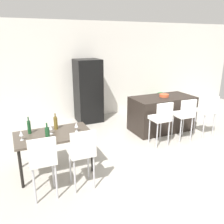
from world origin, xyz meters
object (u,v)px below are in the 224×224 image
(dining_table, at_px, (54,137))
(wine_glass_middle, at_px, (76,125))
(bar_chair_right, at_px, (208,110))
(wine_glass_near, at_px, (21,133))
(fruit_bowl, at_px, (164,95))
(wine_bottle_inner, at_px, (29,127))
(bar_chair_left, at_px, (161,117))
(dining_chair_near, at_px, (42,158))
(potted_plant, at_px, (160,100))
(bar_chair_middle, at_px, (185,113))
(refrigerator, at_px, (88,91))
(wine_bottle_left, at_px, (56,123))
(wine_bottle_far, at_px, (47,133))
(kitchen_island, at_px, (162,113))
(wine_glass_right, at_px, (51,127))
(dining_chair_far, at_px, (82,150))

(dining_table, relative_size, wine_glass_middle, 7.84)
(bar_chair_right, distance_m, wine_glass_near, 4.39)
(wine_glass_near, height_order, fruit_bowl, fruit_bowl)
(dining_table, relative_size, wine_bottle_inner, 4.27)
(bar_chair_left, bearing_deg, dining_chair_near, -163.37)
(dining_table, bearing_deg, potted_plant, 30.18)
(bar_chair_middle, relative_size, wine_glass_near, 6.03)
(dining_table, height_order, refrigerator, refrigerator)
(wine_bottle_left, xyz_separation_m, fruit_bowl, (3.01, 0.68, 0.09))
(potted_plant, bearing_deg, wine_bottle_far, -148.60)
(bar_chair_left, bearing_deg, bar_chair_right, 0.00)
(dining_chair_near, height_order, fruit_bowl, dining_chair_near)
(wine_glass_middle, xyz_separation_m, potted_plant, (3.69, 2.45, -0.48))
(bar_chair_middle, relative_size, dining_chair_near, 1.00)
(wine_bottle_far, height_order, refrigerator, refrigerator)
(kitchen_island, relative_size, wine_glass_right, 9.59)
(bar_chair_left, distance_m, wine_glass_middle, 2.03)
(kitchen_island, xyz_separation_m, wine_glass_middle, (-2.64, -0.94, 0.40))
(wine_bottle_left, bearing_deg, wine_glass_middle, -39.74)
(wine_bottle_left, bearing_deg, bar_chair_middle, -2.76)
(bar_chair_right, bearing_deg, wine_glass_near, -178.43)
(dining_table, xyz_separation_m, wine_bottle_far, (-0.13, -0.20, 0.18))
(wine_glass_near, bearing_deg, fruit_bowl, 14.51)
(dining_table, xyz_separation_m, refrigerator, (1.49, 2.40, 0.25))
(dining_chair_near, height_order, wine_bottle_left, wine_bottle_left)
(wine_bottle_far, xyz_separation_m, wine_glass_near, (-0.41, 0.14, 0.01))
(wine_bottle_far, xyz_separation_m, wine_bottle_left, (0.22, 0.41, 0.01))
(dining_table, xyz_separation_m, wine_glass_right, (-0.04, 0.02, 0.20))
(bar_chair_right, height_order, wine_bottle_left, wine_bottle_left)
(bar_chair_left, height_order, wine_glass_right, bar_chair_left)
(dining_chair_far, xyz_separation_m, wine_bottle_far, (-0.43, 0.56, 0.15))
(dining_chair_far, relative_size, wine_bottle_left, 3.33)
(wine_bottle_far, distance_m, potted_plant, 4.99)
(bar_chair_left, relative_size, wine_bottle_far, 3.51)
(bar_chair_right, height_order, dining_table, bar_chair_right)
(bar_chair_middle, distance_m, wine_bottle_inner, 3.51)
(bar_chair_right, height_order, wine_bottle_far, bar_chair_right)
(wine_bottle_left, bearing_deg, bar_chair_left, -3.56)
(wine_glass_middle, relative_size, potted_plant, 0.27)
(bar_chair_left, distance_m, wine_glass_near, 2.99)
(wine_bottle_far, bearing_deg, dining_chair_near, -107.74)
(bar_chair_right, xyz_separation_m, dining_chair_far, (-3.54, -0.82, 0.00))
(wine_bottle_left, xyz_separation_m, refrigerator, (1.40, 2.19, 0.05))
(wine_bottle_inner, distance_m, wine_glass_right, 0.39)
(refrigerator, bearing_deg, dining_chair_near, -119.73)
(wine_bottle_inner, distance_m, wine_glass_middle, 0.85)
(dining_table, relative_size, wine_bottle_far, 4.57)
(wine_bottle_inner, xyz_separation_m, wine_glass_near, (-0.16, -0.25, -0.00))
(bar_chair_middle, xyz_separation_m, dining_chair_far, (-2.81, -0.82, 0.00))
(dining_chair_near, xyz_separation_m, fruit_bowl, (3.41, 1.65, 0.26))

